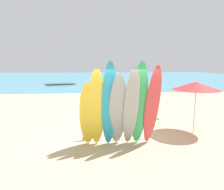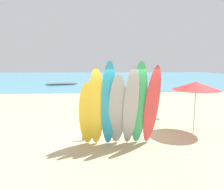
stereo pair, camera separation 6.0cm
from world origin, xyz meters
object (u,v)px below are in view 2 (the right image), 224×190
object	(u,v)px
surfboard_green_5	(139,105)
surfboard_teal_2	(109,105)
surfboard_yellow_0	(87,114)
beach_umbrella	(196,86)
beach_chair_red	(151,114)
surfboard_rack	(116,127)
surfboard_grey_4	(131,108)
distant_boat	(62,84)
beachgoer_photographing	(141,93)
surfboard_yellow_1	(96,108)
surfboard_grey_3	(117,111)
beachgoer_by_water	(136,88)
surfboard_red_6	(152,106)

from	to	relation	value
surfboard_green_5	surfboard_teal_2	bearing A→B (deg)	-176.31
surfboard_yellow_0	beach_umbrella	xyz separation A→B (m)	(4.00, 1.00, 0.76)
surfboard_green_5	beach_chair_red	size ratio (longest dim) A/B	3.52
surfboard_green_5	beach_chair_red	xyz separation A→B (m)	(1.05, 2.40, -0.95)
surfboard_rack	surfboard_yellow_0	size ratio (longest dim) A/B	1.11
surfboard_grey_4	distant_boat	world-z (taller)	surfboard_grey_4
beach_chair_red	distant_boat	size ratio (longest dim) A/B	0.20
surfboard_teal_2	surfboard_green_5	world-z (taller)	surfboard_teal_2
surfboard_teal_2	distant_boat	xyz separation A→B (m)	(-4.74, 18.93, -1.24)
surfboard_grey_4	surfboard_green_5	world-z (taller)	surfboard_green_5
beachgoer_photographing	beach_umbrella	bearing A→B (deg)	95.17
beach_umbrella	surfboard_yellow_0	bearing A→B (deg)	-165.97
distant_boat	surfboard_yellow_1	bearing A→B (deg)	-77.04
surfboard_yellow_1	beach_umbrella	bearing A→B (deg)	13.51
beachgoer_photographing	surfboard_grey_3	bearing A→B (deg)	57.72
surfboard_rack	surfboard_yellow_1	xyz separation A→B (m)	(-0.69, -0.60, 0.81)
surfboard_teal_2	beachgoer_by_water	size ratio (longest dim) A/B	1.63
surfboard_yellow_0	beachgoer_photographing	xyz separation A→B (m)	(2.79, 4.92, -0.07)
surfboard_yellow_0	beachgoer_by_water	size ratio (longest dim) A/B	1.27
surfboard_rack	surfboard_red_6	bearing A→B (deg)	-31.25
surfboard_rack	surfboard_yellow_1	world-z (taller)	surfboard_yellow_1
surfboard_rack	distant_boat	bearing A→B (deg)	105.40
surfboard_grey_4	beach_umbrella	world-z (taller)	surfboard_grey_4
surfboard_grey_3	beachgoer_by_water	size ratio (longest dim) A/B	1.44
surfboard_grey_4	beach_chair_red	xyz separation A→B (m)	(1.33, 2.51, -0.88)
surfboard_green_5	surfboard_grey_4	bearing A→B (deg)	-157.47
surfboard_grey_4	beachgoer_by_water	world-z (taller)	surfboard_grey_4
surfboard_grey_4	distant_boat	distance (m)	19.79
surfboard_grey_4	surfboard_yellow_1	bearing A→B (deg)	169.58
surfboard_grey_3	surfboard_grey_4	xyz separation A→B (m)	(0.40, -0.08, 0.11)
surfboard_yellow_0	surfboard_green_5	world-z (taller)	surfboard_green_5
surfboard_yellow_1	distant_boat	xyz separation A→B (m)	(-4.35, 18.88, -1.14)
surfboard_rack	distant_boat	xyz separation A→B (m)	(-5.03, 18.28, -0.33)
beachgoer_by_water	surfboard_grey_4	bearing A→B (deg)	49.71
surfboard_yellow_1	surfboard_green_5	xyz separation A→B (m)	(1.35, -0.00, 0.10)
surfboard_teal_2	beachgoer_by_water	world-z (taller)	surfboard_teal_2
beachgoer_by_water	surfboard_red_6	bearing A→B (deg)	54.89
surfboard_yellow_1	beach_umbrella	world-z (taller)	surfboard_yellow_1
distant_boat	surfboard_yellow_0	bearing A→B (deg)	-77.81
surfboard_green_5	surfboard_rack	bearing A→B (deg)	138.57
surfboard_teal_2	surfboard_grey_4	world-z (taller)	surfboard_teal_2
surfboard_green_5	distant_boat	world-z (taller)	surfboard_green_5
beach_chair_red	beachgoer_photographing	bearing A→B (deg)	82.50
beach_umbrella	surfboard_teal_2	bearing A→B (deg)	-161.70
surfboard_teal_2	surfboard_red_6	world-z (taller)	surfboard_teal_2
surfboard_teal_2	beach_chair_red	world-z (taller)	surfboard_teal_2
beach_umbrella	beach_chair_red	bearing A→B (deg)	134.63
surfboard_teal_2	distant_boat	world-z (taller)	surfboard_teal_2
surfboard_yellow_1	beach_chair_red	world-z (taller)	surfboard_yellow_1
beachgoer_photographing	surfboard_teal_2	bearing A→B (deg)	55.09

